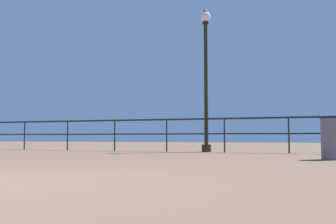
{
  "coord_description": "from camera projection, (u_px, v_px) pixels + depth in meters",
  "views": [
    {
      "loc": [
        2.85,
        -2.71,
        0.43
      ],
      "look_at": [
        -0.67,
        7.44,
        1.18
      ],
      "focal_mm": 39.35,
      "sensor_mm": 36.0,
      "label": 1
    }
  ],
  "objects": [
    {
      "name": "trash_bin",
      "position": [
        332.0,
        138.0,
        7.19
      ],
      "size": [
        0.42,
        0.42,
        0.85
      ],
      "color": "slate",
      "rests_on": "ground_plane"
    },
    {
      "name": "pier_railing",
      "position": [
        195.0,
        127.0,
        10.99
      ],
      "size": [
        23.17,
        0.05,
        1.01
      ],
      "color": "black",
      "rests_on": "ground_plane"
    },
    {
      "name": "lamppost_center",
      "position": [
        206.0,
        70.0,
        11.27
      ],
      "size": [
        0.32,
        0.32,
        4.42
      ],
      "color": "black",
      "rests_on": "ground_plane"
    }
  ]
}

